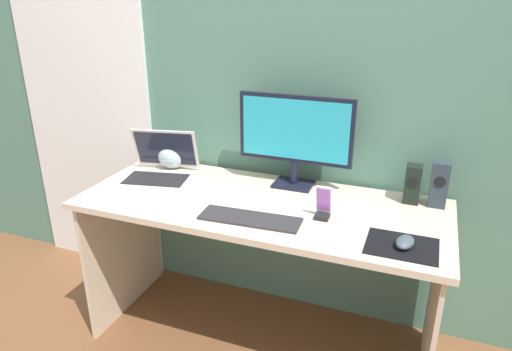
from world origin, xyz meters
The scene contains 13 objects.
ground_plane centered at (0.00, 0.00, 0.00)m, with size 8.00×8.00×0.00m, color brown.
wall_back centered at (0.00, 0.37, 1.25)m, with size 6.00×0.04×2.50m, color #4F7A66.
door_left centered at (-1.16, 0.33, 1.01)m, with size 0.82×0.02×2.02m, color white.
desk centered at (0.00, 0.00, 0.59)m, with size 1.58×0.64×0.73m.
monitor centered at (0.08, 0.22, 0.97)m, with size 0.53×0.14×0.43m.
speaker_right centered at (0.71, 0.23, 0.83)m, with size 0.07×0.07×0.20m.
speaker_near_monitor centered at (0.60, 0.23, 0.81)m, with size 0.07×0.07×0.17m.
laptop centered at (-0.55, 0.08, 0.78)m, with size 0.38×0.35×0.22m.
fishbowl centered at (-0.57, 0.24, 0.80)m, with size 0.15×0.15×0.15m, color silver.
keyboard_external centered at (0.02, -0.17, 0.74)m, with size 0.40×0.13×0.01m, color #2F2A2E.
mousepad centered at (0.60, -0.17, 0.73)m, with size 0.25×0.20×0.00m, color black.
mouse centered at (0.61, -0.18, 0.75)m, with size 0.06×0.10×0.04m, color #424D5A.
phone_in_dock centered at (0.29, -0.05, 0.78)m, with size 0.06×0.06×0.14m.
Camera 1 is at (0.63, -1.69, 1.57)m, focal length 32.31 mm.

